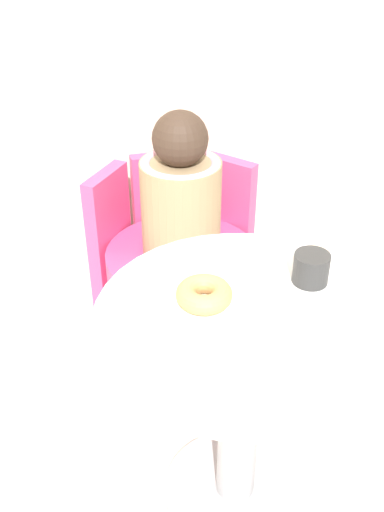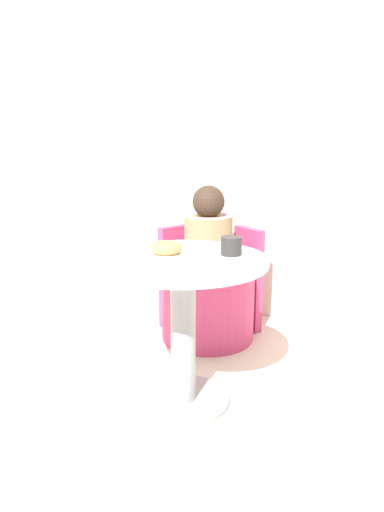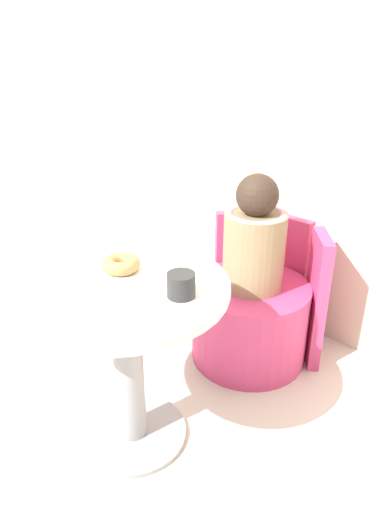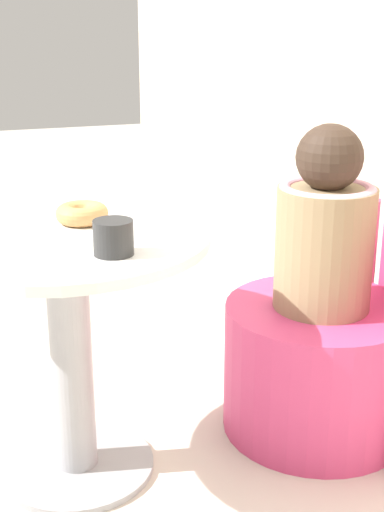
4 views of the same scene
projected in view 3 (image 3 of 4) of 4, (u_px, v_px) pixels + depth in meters
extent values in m
plane|color=beige|center=(112.00, 426.00, 1.75)|extent=(12.00, 12.00, 0.00)
cube|color=beige|center=(296.00, 78.00, 2.00)|extent=(6.00, 0.06, 2.40)
cylinder|color=#99999E|center=(133.00, 432.00, 1.72)|extent=(0.40, 0.40, 0.02)
cylinder|color=#99999E|center=(128.00, 366.00, 1.58)|extent=(0.10, 0.10, 0.60)
cylinder|color=white|center=(123.00, 288.00, 1.45)|extent=(0.69, 0.69, 0.02)
cylinder|color=#D13D70|center=(249.00, 321.00, 2.08)|extent=(0.52, 0.52, 0.37)
cube|color=#D13D70|center=(286.00, 276.00, 2.22)|extent=(0.22, 0.05, 0.61)
cube|color=#D13D70|center=(316.00, 300.00, 2.02)|extent=(0.18, 0.20, 0.61)
cube|color=#D13D70|center=(237.00, 270.00, 2.29)|extent=(0.18, 0.20, 0.61)
cylinder|color=#937A56|center=(254.00, 251.00, 1.93)|extent=(0.26, 0.26, 0.33)
torus|color=pink|center=(256.00, 216.00, 1.86)|extent=(0.26, 0.26, 0.04)
sphere|color=#38281E|center=(257.00, 195.00, 1.83)|extent=(0.17, 0.17, 0.17)
torus|color=tan|center=(121.00, 264.00, 1.53)|extent=(0.13, 0.13, 0.05)
cylinder|color=#2D2D2D|center=(181.00, 285.00, 1.36)|extent=(0.09, 0.09, 0.08)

